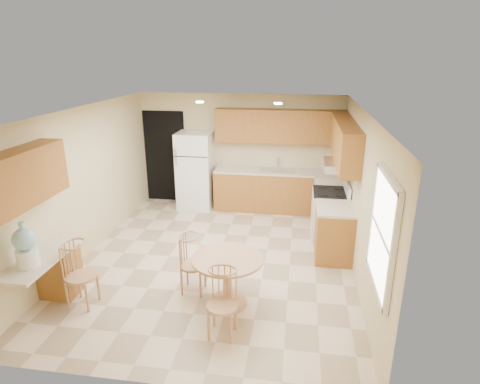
# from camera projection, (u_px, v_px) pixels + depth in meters

# --- Properties ---
(floor) EXTENTS (5.50, 5.50, 0.00)m
(floor) POSITION_uv_depth(u_px,v_px,m) (216.00, 260.00, 6.79)
(floor) COLOR beige
(floor) RESTS_ON ground
(ceiling) EXTENTS (4.50, 5.50, 0.02)m
(ceiling) POSITION_uv_depth(u_px,v_px,m) (213.00, 111.00, 5.98)
(ceiling) COLOR white
(ceiling) RESTS_ON wall_back
(wall_back) EXTENTS (4.50, 0.02, 2.50)m
(wall_back) POSITION_uv_depth(u_px,v_px,m) (240.00, 151.00, 8.95)
(wall_back) COLOR beige
(wall_back) RESTS_ON floor
(wall_front) EXTENTS (4.50, 0.02, 2.50)m
(wall_front) POSITION_uv_depth(u_px,v_px,m) (155.00, 282.00, 3.81)
(wall_front) COLOR beige
(wall_front) RESTS_ON floor
(wall_left) EXTENTS (0.02, 5.50, 2.50)m
(wall_left) POSITION_uv_depth(u_px,v_px,m) (83.00, 183.00, 6.70)
(wall_left) COLOR beige
(wall_left) RESTS_ON floor
(wall_right) EXTENTS (0.02, 5.50, 2.50)m
(wall_right) POSITION_uv_depth(u_px,v_px,m) (360.00, 197.00, 6.07)
(wall_right) COLOR beige
(wall_right) RESTS_ON floor
(doorway) EXTENTS (0.90, 0.02, 2.10)m
(doorway) POSITION_uv_depth(u_px,v_px,m) (165.00, 157.00, 9.25)
(doorway) COLOR black
(doorway) RESTS_ON floor
(base_cab_back) EXTENTS (2.75, 0.60, 0.87)m
(base_cab_back) POSITION_uv_depth(u_px,v_px,m) (277.00, 191.00, 8.82)
(base_cab_back) COLOR #9F6528
(base_cab_back) RESTS_ON floor
(counter_back) EXTENTS (2.75, 0.63, 0.04)m
(counter_back) POSITION_uv_depth(u_px,v_px,m) (278.00, 172.00, 8.67)
(counter_back) COLOR beige
(counter_back) RESTS_ON base_cab_back
(base_cab_right_a) EXTENTS (0.60, 0.59, 0.87)m
(base_cab_right_a) POSITION_uv_depth(u_px,v_px,m) (329.00, 203.00, 8.11)
(base_cab_right_a) COLOR #9F6528
(base_cab_right_a) RESTS_ON floor
(counter_right_a) EXTENTS (0.63, 0.59, 0.04)m
(counter_right_a) POSITION_uv_depth(u_px,v_px,m) (330.00, 182.00, 7.96)
(counter_right_a) COLOR beige
(counter_right_a) RESTS_ON base_cab_right_a
(base_cab_right_b) EXTENTS (0.60, 0.80, 0.87)m
(base_cab_right_b) POSITION_uv_depth(u_px,v_px,m) (334.00, 234.00, 6.75)
(base_cab_right_b) COLOR #9F6528
(base_cab_right_b) RESTS_ON floor
(counter_right_b) EXTENTS (0.63, 0.80, 0.04)m
(counter_right_b) POSITION_uv_depth(u_px,v_px,m) (336.00, 208.00, 6.60)
(counter_right_b) COLOR beige
(counter_right_b) RESTS_ON base_cab_right_b
(upper_cab_back) EXTENTS (2.75, 0.33, 0.70)m
(upper_cab_back) POSITION_uv_depth(u_px,v_px,m) (280.00, 126.00, 8.48)
(upper_cab_back) COLOR #9F6528
(upper_cab_back) RESTS_ON wall_back
(upper_cab_right) EXTENTS (0.33, 2.42, 0.70)m
(upper_cab_right) POSITION_uv_depth(u_px,v_px,m) (345.00, 141.00, 7.03)
(upper_cab_right) COLOR #9F6528
(upper_cab_right) RESTS_ON wall_right
(upper_cab_left) EXTENTS (0.33, 1.40, 0.70)m
(upper_cab_left) POSITION_uv_depth(u_px,v_px,m) (23.00, 177.00, 4.99)
(upper_cab_left) COLOR #9F6528
(upper_cab_left) RESTS_ON wall_left
(sink) EXTENTS (0.78, 0.44, 0.01)m
(sink) POSITION_uv_depth(u_px,v_px,m) (277.00, 170.00, 8.67)
(sink) COLOR silver
(sink) RESTS_ON counter_back
(range_hood) EXTENTS (0.50, 0.76, 0.14)m
(range_hood) POSITION_uv_depth(u_px,v_px,m) (338.00, 165.00, 7.15)
(range_hood) COLOR silver
(range_hood) RESTS_ON upper_cab_right
(desk_pedestal) EXTENTS (0.48, 0.42, 0.72)m
(desk_pedestal) POSITION_uv_depth(u_px,v_px,m) (60.00, 272.00, 5.72)
(desk_pedestal) COLOR #9F6528
(desk_pedestal) RESTS_ON floor
(desk_top) EXTENTS (0.50, 1.20, 0.04)m
(desk_top) POSITION_uv_depth(u_px,v_px,m) (39.00, 260.00, 5.24)
(desk_top) COLOR beige
(desk_top) RESTS_ON desk_pedestal
(window) EXTENTS (0.06, 1.12, 1.30)m
(window) POSITION_uv_depth(u_px,v_px,m) (383.00, 233.00, 4.26)
(window) COLOR white
(window) RESTS_ON wall_right
(can_light_a) EXTENTS (0.14, 0.14, 0.02)m
(can_light_a) POSITION_uv_depth(u_px,v_px,m) (200.00, 102.00, 7.17)
(can_light_a) COLOR white
(can_light_a) RESTS_ON ceiling
(can_light_b) EXTENTS (0.14, 0.14, 0.02)m
(can_light_b) POSITION_uv_depth(u_px,v_px,m) (278.00, 103.00, 6.98)
(can_light_b) COLOR white
(can_light_b) RESTS_ON ceiling
(refrigerator) EXTENTS (0.75, 0.73, 1.70)m
(refrigerator) POSITION_uv_depth(u_px,v_px,m) (196.00, 170.00, 8.89)
(refrigerator) COLOR white
(refrigerator) RESTS_ON floor
(stove) EXTENTS (0.65, 0.76, 1.09)m
(stove) POSITION_uv_depth(u_px,v_px,m) (330.00, 214.00, 7.47)
(stove) COLOR white
(stove) RESTS_ON floor
(dining_table) EXTENTS (0.97, 0.97, 0.72)m
(dining_table) POSITION_uv_depth(u_px,v_px,m) (228.00, 274.00, 5.44)
(dining_table) COLOR tan
(dining_table) RESTS_ON floor
(chair_table_a) EXTENTS (0.39, 0.50, 0.88)m
(chair_table_a) POSITION_uv_depth(u_px,v_px,m) (191.00, 261.00, 5.66)
(chair_table_a) COLOR tan
(chair_table_a) RESTS_ON floor
(chair_table_b) EXTENTS (0.39, 0.39, 0.88)m
(chair_table_b) POSITION_uv_depth(u_px,v_px,m) (221.00, 301.00, 4.73)
(chair_table_b) COLOR tan
(chair_table_b) RESTS_ON floor
(chair_desk) EXTENTS (0.41, 0.53, 0.92)m
(chair_desk) POSITION_uv_depth(u_px,v_px,m) (76.00, 272.00, 5.32)
(chair_desk) COLOR tan
(chair_desk) RESTS_ON floor
(water_crock) EXTENTS (0.29, 0.29, 0.60)m
(water_crock) POSITION_uv_depth(u_px,v_px,m) (26.00, 247.00, 4.97)
(water_crock) COLOR white
(water_crock) RESTS_ON desk_top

